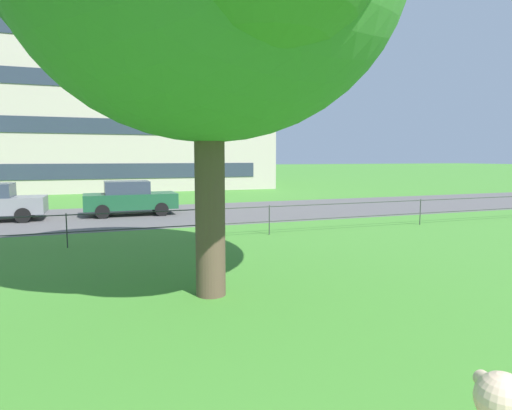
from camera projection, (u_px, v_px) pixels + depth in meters
street_strip at (76, 219)px, 18.65m from camera, size 80.00×7.95×0.01m
park_fence at (66, 224)px, 12.59m from camera, size 37.67×0.04×1.00m
car_dark_green_left at (130, 198)px, 19.74m from camera, size 4.01×1.84×1.54m
apartment_building_background at (112, 111)px, 38.10m from camera, size 25.06×14.74×13.19m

